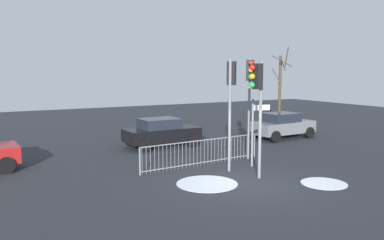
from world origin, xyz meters
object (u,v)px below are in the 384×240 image
(traffic_light_rear_right, at_px, (231,89))
(bare_tree_left, at_px, (280,84))
(direction_sign_post, at_px, (254,129))
(traffic_light_foreground_left, at_px, (258,93))
(traffic_light_mid_left, at_px, (250,85))
(car_black_far, at_px, (161,132))
(car_grey_mid, at_px, (282,125))

(traffic_light_rear_right, relative_size, bare_tree_left, 0.76)
(traffic_light_rear_right, distance_m, direction_sign_post, 2.03)
(traffic_light_rear_right, bearing_deg, bare_tree_left, 95.07)
(traffic_light_foreground_left, bearing_deg, traffic_light_rear_right, 1.30)
(traffic_light_mid_left, xyz_separation_m, traffic_light_foreground_left, (-1.64, -2.66, -0.15))
(car_black_far, xyz_separation_m, bare_tree_left, (13.42, 6.46, 2.00))
(direction_sign_post, height_order, bare_tree_left, bare_tree_left)
(traffic_light_mid_left, bearing_deg, car_black_far, -33.56)
(car_grey_mid, xyz_separation_m, car_black_far, (-7.17, 0.94, 0.00))
(bare_tree_left, bearing_deg, car_grey_mid, -130.15)
(direction_sign_post, height_order, car_black_far, direction_sign_post)
(direction_sign_post, bearing_deg, traffic_light_mid_left, 75.77)
(traffic_light_mid_left, distance_m, car_grey_mid, 6.65)
(car_grey_mid, bearing_deg, traffic_light_foreground_left, -140.69)
(direction_sign_post, xyz_separation_m, bare_tree_left, (11.82, 12.07, 1.21))
(bare_tree_left, bearing_deg, car_black_far, -154.28)
(traffic_light_rear_right, height_order, bare_tree_left, bare_tree_left)
(traffic_light_mid_left, xyz_separation_m, bare_tree_left, (11.25, 10.99, -0.50))
(traffic_light_rear_right, bearing_deg, direction_sign_post, 56.98)
(traffic_light_mid_left, bearing_deg, direction_sign_post, 93.37)
(traffic_light_foreground_left, bearing_deg, car_grey_mid, -50.65)
(car_grey_mid, bearing_deg, traffic_light_mid_left, -148.29)
(traffic_light_mid_left, distance_m, traffic_light_rear_right, 2.14)
(traffic_light_rear_right, height_order, car_grey_mid, traffic_light_rear_right)
(direction_sign_post, xyz_separation_m, car_grey_mid, (5.58, 4.67, -0.79))
(bare_tree_left, bearing_deg, traffic_light_rear_right, -136.94)
(traffic_light_rear_right, relative_size, direction_sign_post, 1.58)
(traffic_light_foreground_left, distance_m, traffic_light_rear_right, 1.48)
(traffic_light_foreground_left, height_order, bare_tree_left, bare_tree_left)
(bare_tree_left, bearing_deg, traffic_light_foreground_left, -133.38)
(car_black_far, bearing_deg, traffic_light_rear_right, -87.85)
(traffic_light_mid_left, xyz_separation_m, traffic_light_rear_right, (-1.78, -1.19, -0.08))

